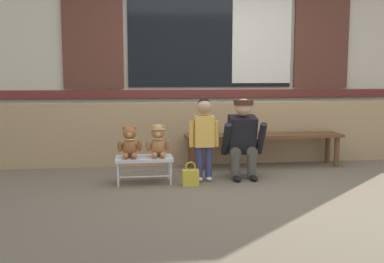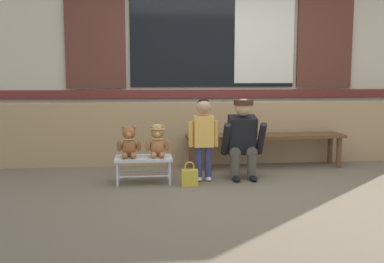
# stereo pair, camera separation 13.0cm
# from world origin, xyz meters

# --- Properties ---
(ground_plane) EXTENTS (60.00, 60.00, 0.00)m
(ground_plane) POSITION_xyz_m (0.00, 0.00, 0.00)
(ground_plane) COLOR brown
(brick_low_wall) EXTENTS (6.75, 0.25, 0.85)m
(brick_low_wall) POSITION_xyz_m (0.00, 1.43, 0.42)
(brick_low_wall) COLOR tan
(brick_low_wall) RESTS_ON ground
(shop_facade) EXTENTS (6.89, 0.26, 3.75)m
(shop_facade) POSITION_xyz_m (0.00, 1.94, 1.88)
(shop_facade) COLOR beige
(shop_facade) RESTS_ON ground
(wooden_bench_long) EXTENTS (2.10, 0.40, 0.44)m
(wooden_bench_long) POSITION_xyz_m (0.58, 1.06, 0.37)
(wooden_bench_long) COLOR brown
(wooden_bench_long) RESTS_ON ground
(small_display_bench) EXTENTS (0.64, 0.36, 0.30)m
(small_display_bench) POSITION_xyz_m (-1.03, 0.35, 0.27)
(small_display_bench) COLOR silver
(small_display_bench) RESTS_ON ground
(teddy_bear_plain) EXTENTS (0.28, 0.26, 0.36)m
(teddy_bear_plain) POSITION_xyz_m (-1.19, 0.35, 0.46)
(teddy_bear_plain) COLOR #93562D
(teddy_bear_plain) RESTS_ON small_display_bench
(teddy_bear_with_hat) EXTENTS (0.28, 0.27, 0.36)m
(teddy_bear_with_hat) POSITION_xyz_m (-0.87, 0.35, 0.47)
(teddy_bear_with_hat) COLOR #A86B3D
(teddy_bear_with_hat) RESTS_ON small_display_bench
(child_standing) EXTENTS (0.35, 0.18, 0.96)m
(child_standing) POSITION_xyz_m (-0.34, 0.37, 0.59)
(child_standing) COLOR navy
(child_standing) RESTS_ON ground
(adult_crouching) EXTENTS (0.50, 0.49, 0.95)m
(adult_crouching) POSITION_xyz_m (0.15, 0.45, 0.48)
(adult_crouching) COLOR #4C473D
(adult_crouching) RESTS_ON ground
(handbag_on_ground) EXTENTS (0.18, 0.11, 0.27)m
(handbag_on_ground) POSITION_xyz_m (-0.52, 0.14, 0.10)
(handbag_on_ground) COLOR gold
(handbag_on_ground) RESTS_ON ground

